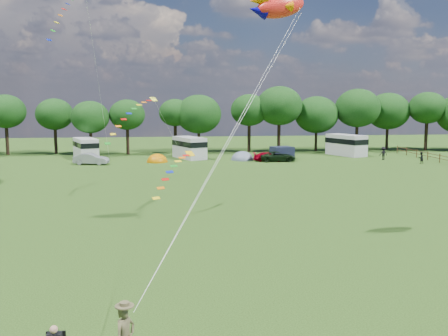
{
  "coord_description": "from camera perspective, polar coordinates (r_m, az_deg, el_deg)",
  "views": [
    {
      "loc": [
        -3.53,
        -21.72,
        8.07
      ],
      "look_at": [
        0.0,
        8.0,
        4.0
      ],
      "focal_mm": 40.0,
      "sensor_mm": 36.0,
      "label": 1
    }
  ],
  "objects": [
    {
      "name": "walker_b",
      "position": [
        71.34,
        17.74,
        1.61
      ],
      "size": [
        1.25,
        0.76,
        1.81
      ],
      "primitive_type": "imported",
      "rotation": [
        0.0,
        0.0,
        3.34
      ],
      "color": "black",
      "rests_on": "ground"
    },
    {
      "name": "tree_line",
      "position": [
        77.23,
        -0.2,
        6.46
      ],
      "size": [
        102.98,
        10.98,
        10.27
      ],
      "color": "black",
      "rests_on": "ground"
    },
    {
      "name": "walker_a",
      "position": [
        68.93,
        21.59,
        1.09
      ],
      "size": [
        0.8,
        0.59,
        1.48
      ],
      "primitive_type": "imported",
      "rotation": [
        0.0,
        0.0,
        3.36
      ],
      "color": "black",
      "rests_on": "ground"
    },
    {
      "name": "tent_greyblue",
      "position": [
        68.0,
        2.11,
        0.94
      ],
      "size": [
        3.16,
        3.46,
        2.35
      ],
      "color": "slate",
      "rests_on": "ground"
    },
    {
      "name": "streamer_kite_b",
      "position": [
        43.18,
        -10.1,
        6.31
      ],
      "size": [
        4.27,
        4.65,
        3.79
      ],
      "rotation": [
        0.0,
        0.0,
        0.69
      ],
      "color": "#F8FF35",
      "rests_on": "ground"
    },
    {
      "name": "awning_navy",
      "position": [
        69.21,
        6.64,
        1.72
      ],
      "size": [
        3.25,
        2.87,
        1.75
      ],
      "primitive_type": "cube",
      "rotation": [
        0.0,
        0.0,
        0.24
      ],
      "color": "black",
      "rests_on": "ground"
    },
    {
      "name": "campervan_d",
      "position": [
        75.62,
        13.79,
        2.65
      ],
      "size": [
        4.89,
        6.8,
        3.07
      ],
      "rotation": [
        0.0,
        0.0,
        1.97
      ],
      "color": "#B7B7B9",
      "rests_on": "ground"
    },
    {
      "name": "ground_plane",
      "position": [
        23.43,
        2.36,
        -12.4
      ],
      "size": [
        180.0,
        180.0,
        0.0
      ],
      "primitive_type": "plane",
      "color": "black",
      "rests_on": "ground"
    },
    {
      "name": "campervan_c",
      "position": [
        69.94,
        -3.98,
        2.42
      ],
      "size": [
        4.77,
        6.61,
        2.98
      ],
      "rotation": [
        0.0,
        0.0,
        1.97
      ],
      "color": "#B4B4B6",
      "rests_on": "ground"
    },
    {
      "name": "streamer_kite_c",
      "position": [
        36.22,
        -5.4,
        0.16
      ],
      "size": [
        3.21,
        4.93,
        2.81
      ],
      "rotation": [
        0.0,
        0.0,
        0.55
      ],
      "color": "yellow",
      "rests_on": "ground"
    },
    {
      "name": "car_d",
      "position": [
        66.74,
        6.15,
        1.32
      ],
      "size": [
        4.91,
        2.37,
        1.32
      ],
      "primitive_type": "imported",
      "rotation": [
        0.0,
        0.0,
        1.53
      ],
      "color": "black",
      "rests_on": "ground"
    },
    {
      "name": "campervan_b",
      "position": [
        72.06,
        -15.53,
        2.25
      ],
      "size": [
        4.33,
        6.3,
        2.85
      ],
      "rotation": [
        0.0,
        0.0,
        1.92
      ],
      "color": "silver",
      "rests_on": "ground"
    },
    {
      "name": "car_c",
      "position": [
        66.81,
        5.1,
        1.28
      ],
      "size": [
        4.06,
        2.0,
        1.18
      ],
      "primitive_type": "imported",
      "rotation": [
        0.0,
        0.0,
        1.48
      ],
      "color": "#920012",
      "rests_on": "ground"
    },
    {
      "name": "streamer_kite_a",
      "position": [
        53.53,
        -17.15,
        17.34
      ],
      "size": [
        3.31,
        5.68,
        5.79
      ],
      "rotation": [
        0.0,
        0.0,
        1.12
      ],
      "color": "yellow",
      "rests_on": "ground"
    },
    {
      "name": "car_b",
      "position": [
        65.19,
        -14.94,
        1.0
      ],
      "size": [
        4.27,
        2.27,
        1.43
      ],
      "primitive_type": "imported",
      "rotation": [
        0.0,
        0.0,
        1.38
      ],
      "color": "gray",
      "rests_on": "ground"
    },
    {
      "name": "fish_kite",
      "position": [
        29.4,
        5.98,
        17.9
      ],
      "size": [
        3.59,
        1.76,
        1.88
      ],
      "rotation": [
        0.0,
        -0.21,
        0.2
      ],
      "color": "red",
      "rests_on": "ground"
    },
    {
      "name": "tent_orange",
      "position": [
        66.3,
        -7.63,
        0.7
      ],
      "size": [
        2.79,
        3.06,
        2.18
      ],
      "color": "#C06A00",
      "rests_on": "ground"
    }
  ]
}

